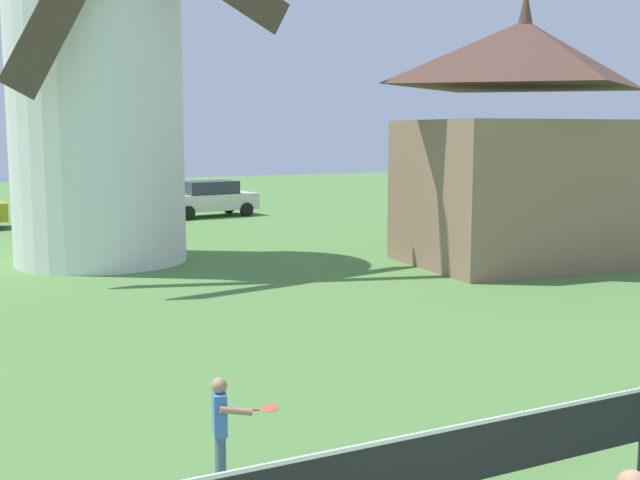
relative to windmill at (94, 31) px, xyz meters
name	(u,v)px	position (x,y,z in m)	size (l,w,h in m)	color
windmill	(94,31)	(0.00, 0.00, 0.00)	(9.31, 5.53, 13.74)	white
tennis_net	(420,465)	(-0.62, -17.12, -5.75)	(5.73, 0.06, 1.10)	black
player_far	(223,422)	(-1.81, -15.21, -5.80)	(0.67, 0.58, 1.12)	slate
parked_car_silver	(93,203)	(1.72, 10.35, -5.63)	(3.90, 2.08, 1.56)	silver
parked_car_cream	(209,198)	(6.73, 10.39, -5.63)	(4.33, 2.31, 1.56)	silver
chapel	(521,146)	(10.45, -5.55, -3.16)	(6.63, 5.08, 7.60)	#937056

